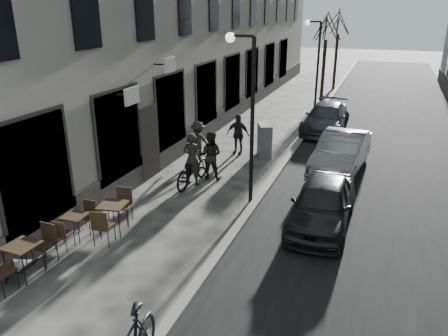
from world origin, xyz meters
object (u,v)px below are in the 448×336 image
Objects in this scene: sign_board at (20,249)px; car_far at (326,118)px; bicycle at (192,169)px; pedestrian_mid at (198,142)px; car_near at (322,203)px; utility_cabinet at (265,140)px; car_mid at (341,152)px; tree_far at (339,22)px; pedestrian_near at (210,155)px; streetlamp_far at (315,58)px; tree_near at (327,26)px; bistro_set_c at (113,215)px; pedestrian_far at (238,134)px; bistro_set_b at (76,225)px; bistro_set_a at (24,257)px; streetlamp_near at (247,102)px.

car_far is at bearing 63.30° from sign_board.
pedestrian_mid reaches higher than bicycle.
car_near reaches higher than sign_board.
sign_board is 10.29m from utility_cabinet.
car_mid is at bearing -35.37° from utility_cabinet.
pedestrian_near is (-1.83, -19.55, -3.81)m from tree_far.
streetlamp_far reaches higher than pedestrian_near.
car_far is (1.10, -5.84, -4.00)m from tree_near.
sign_board reaches higher than bistro_set_c.
pedestrian_mid is 0.95× the size of pedestrian_far.
streetlamp_far is at bearing 81.03° from pedestrian_far.
pedestrian_near reaches higher than sign_board.
car_far is at bearing 109.71° from car_mid.
tree_far reaches higher than bistro_set_c.
car_mid is at bearing -74.18° from car_far.
sign_board is 0.24× the size of car_far.
pedestrian_mid reaches higher than car_near.
pedestrian_far is at bearing -137.08° from pedestrian_mid.
bistro_set_b is 0.98m from bistro_set_c.
tree_near reaches higher than car_mid.
pedestrian_near is at bearing 65.31° from sign_board.
bistro_set_c is (-2.71, -15.15, -2.65)m from streetlamp_far.
pedestrian_near is at bearing 152.57° from car_near.
utility_cabinet is (2.10, 7.61, 0.16)m from bistro_set_c.
pedestrian_mid is (-0.79, 2.31, 0.23)m from bicycle.
streetlamp_far is at bearing 114.47° from car_far.
streetlamp_far is 2.96× the size of bistro_set_c.
bistro_set_b is 13.76m from car_far.
bistro_set_c is at bearing -120.61° from car_mid.
sign_board is (-3.91, -20.31, -4.23)m from tree_near.
bistro_set_a is 2.56m from bistro_set_c.
bicycle is 0.90m from pedestrian_near.
utility_cabinet is at bearing -92.39° from tree_far.
tree_far is 17.03m from utility_cabinet.
tree_far is 20.00m from pedestrian_near.
pedestrian_mid is (-0.19, 6.15, 0.28)m from bistro_set_c.
car_near is at bearing 14.81° from bistro_set_c.
utility_cabinet is at bearing -116.64° from pedestrian_near.
utility_cabinet is (-0.62, -7.54, -2.50)m from streetlamp_far.
pedestrian_far is (-1.73, 4.37, -2.32)m from streetlamp_near.
tree_near is (0.07, 15.00, 1.50)m from streetlamp_near.
bistro_set_b is 9.67m from car_mid.
bistro_set_a is at bearing -100.97° from streetlamp_far.
pedestrian_near is at bearing 69.27° from bistro_set_b.
car_far reaches higher than bicycle.
car_mid is (5.19, 6.99, 0.20)m from bistro_set_c.
tree_near is 11.44m from pedestrian_far.
streetlamp_far reaches higher than bistro_set_a.
streetlamp_far is 15.62m from bistro_set_c.
pedestrian_near is at bearing -95.36° from tree_far.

